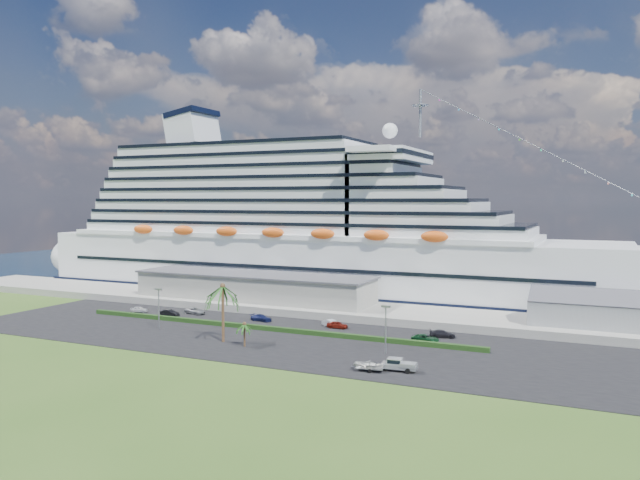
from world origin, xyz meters
The scene contains 22 objects.
ground centered at (0.00, 0.00, 0.00)m, with size 420.00×420.00×0.00m, color #34551C.
asphalt_lot centered at (0.00, 11.00, 0.06)m, with size 140.00×38.00×0.12m, color black.
wharf centered at (0.00, 40.00, 0.90)m, with size 240.00×20.00×1.80m, color gray.
water centered at (0.00, 130.00, 0.01)m, with size 420.00×160.00×0.02m, color #0B1D32.
cruise_ship centered at (-21.53, 64.00, 16.69)m, with size 191.00×38.00×54.00m.
terminal_building centered at (-25.00, 40.00, 5.01)m, with size 61.00×15.00×6.30m.
port_shed centered at (52.00, 40.00, 4.40)m, with size 24.00×12.31×7.37m.
hedge centered at (-8.00, 16.00, 0.57)m, with size 88.00×1.10×0.90m, color black.
lamp_post_left centered at (-28.00, 8.00, 5.34)m, with size 1.60×0.35×8.27m.
lamp_post_right centered at (20.00, 8.00, 5.34)m, with size 1.60×0.35×8.27m.
palm_tall centered at (-10.00, 4.00, 9.20)m, with size 8.82×8.82×11.13m.
palm_short centered at (-4.50, 2.50, 3.67)m, with size 3.53×3.53×4.56m.
parked_car_0 centered at (-44.47, 21.15, 0.79)m, with size 1.59×3.94×1.34m, color silver.
parked_car_1 centered at (-34.83, 20.11, 0.85)m, with size 1.55×4.45×1.47m, color black.
parked_car_2 centered at (-31.45, 24.89, 0.85)m, with size 2.41×5.23×1.45m, color gray.
parked_car_3 centered at (-13.47, 23.86, 0.83)m, with size 1.98×4.87×1.41m, color #161E4F.
parked_car_4 centered at (4.41, 23.72, 0.85)m, with size 1.72×4.28×1.46m, color maroon.
parked_car_5 centered at (2.67, 24.84, 0.83)m, with size 1.50×4.31×1.42m, color silver.
parked_car_6 centered at (23.96, 19.13, 0.83)m, with size 2.35×5.10×1.42m, color #0E381A.
parked_car_7 centered at (25.80, 24.35, 0.83)m, with size 1.99×4.90×1.42m, color black.
pickup_truck centered at (25.23, -1.33, 1.17)m, with size 5.59×2.49×1.91m.
boat_trailer centered at (21.24, -3.38, 1.14)m, with size 5.51×3.98×1.53m.
Camera 1 is at (53.35, -91.36, 26.32)m, focal length 35.00 mm.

